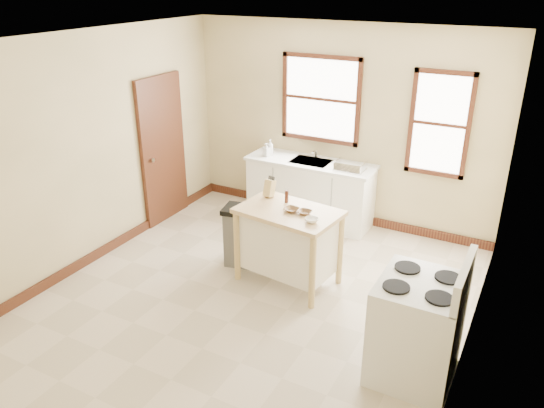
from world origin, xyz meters
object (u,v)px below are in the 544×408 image
(bowl_b, at_px, (305,212))
(gas_stove, at_px, (418,317))
(soap_bottle_a, at_px, (270,147))
(soap_bottle_b, at_px, (267,150))
(bowl_c, at_px, (312,220))
(knife_block, at_px, (269,189))
(bowl_a, at_px, (292,210))
(dish_rack, at_px, (350,166))
(pepper_grinder, at_px, (287,196))
(kitchen_island, at_px, (288,246))
(trash_bin, at_px, (241,236))

(bowl_b, relative_size, gas_stove, 0.13)
(soap_bottle_a, relative_size, gas_stove, 0.19)
(soap_bottle_b, height_order, bowl_c, soap_bottle_b)
(knife_block, xyz_separation_m, bowl_c, (0.73, -0.40, -0.08))
(soap_bottle_b, bearing_deg, bowl_c, -34.53)
(bowl_a, xyz_separation_m, bowl_c, (0.31, -0.15, 0.00))
(bowl_c, height_order, gas_stove, gas_stove)
(dish_rack, distance_m, knife_block, 1.45)
(soap_bottle_a, xyz_separation_m, soap_bottle_b, (-0.03, -0.06, -0.02))
(soap_bottle_a, distance_m, knife_block, 1.57)
(pepper_grinder, bearing_deg, kitchen_island, -56.51)
(pepper_grinder, distance_m, bowl_c, 0.59)
(bowl_b, bearing_deg, soap_bottle_b, 130.45)
(pepper_grinder, bearing_deg, bowl_c, -35.99)
(kitchen_island, bearing_deg, soap_bottle_b, 133.14)
(bowl_c, bearing_deg, bowl_b, 134.96)
(bowl_c, bearing_deg, knife_block, 151.11)
(soap_bottle_a, xyz_separation_m, bowl_c, (1.47, -1.79, -0.09))
(soap_bottle_b, height_order, bowl_a, soap_bottle_b)
(kitchen_island, bearing_deg, soap_bottle_a, 131.48)
(soap_bottle_a, bearing_deg, dish_rack, -16.22)
(knife_block, bearing_deg, trash_bin, -146.34)
(trash_bin, distance_m, gas_stove, 2.61)
(soap_bottle_b, distance_m, bowl_c, 2.29)
(kitchen_island, height_order, gas_stove, gas_stove)
(knife_block, xyz_separation_m, bowl_b, (0.58, -0.25, -0.08))
(soap_bottle_b, bearing_deg, trash_bin, -58.80)
(knife_block, distance_m, bowl_a, 0.50)
(soap_bottle_a, height_order, pepper_grinder, soap_bottle_a)
(bowl_a, bearing_deg, gas_stove, -27.31)
(dish_rack, distance_m, bowl_a, 1.61)
(trash_bin, bearing_deg, bowl_b, -18.29)
(dish_rack, bearing_deg, kitchen_island, -71.37)
(knife_block, bearing_deg, soap_bottle_a, 126.89)
(soap_bottle_a, relative_size, knife_block, 1.16)
(soap_bottle_b, relative_size, gas_stove, 0.16)
(pepper_grinder, relative_size, bowl_c, 1.03)
(bowl_a, relative_size, bowl_c, 1.12)
(bowl_c, height_order, trash_bin, bowl_c)
(soap_bottle_a, bearing_deg, knife_block, -76.43)
(dish_rack, bearing_deg, bowl_a, -69.74)
(soap_bottle_a, distance_m, gas_stove, 3.80)
(knife_block, height_order, trash_bin, knife_block)
(knife_block, height_order, bowl_b, knife_block)
(bowl_c, relative_size, gas_stove, 0.12)
(soap_bottle_a, distance_m, dish_rack, 1.26)
(bowl_c, relative_size, trash_bin, 0.19)
(dish_rack, relative_size, bowl_a, 2.44)
(dish_rack, bearing_deg, bowl_c, -59.33)
(bowl_b, relative_size, trash_bin, 0.20)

